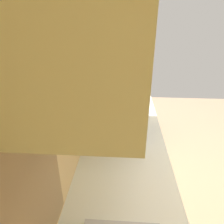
# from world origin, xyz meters

# --- Properties ---
(wall_back) EXTENTS (3.88, 0.12, 2.85)m
(wall_back) POSITION_xyz_m (0.00, 1.62, 1.42)
(wall_back) COLOR #E4BF7B
(wall_back) RESTS_ON ground_plane
(counter_run) EXTENTS (2.86, 0.64, 0.91)m
(counter_run) POSITION_xyz_m (-0.45, 1.25, 0.46)
(counter_run) COLOR beige
(counter_run) RESTS_ON ground_plane
(upper_cabinets) EXTENTS (1.71, 0.35, 0.58)m
(upper_cabinets) POSITION_xyz_m (-0.45, 1.38, 1.83)
(upper_cabinets) COLOR beige
(window_back_wall) EXTENTS (0.54, 0.02, 0.58)m
(window_back_wall) POSITION_xyz_m (-1.23, 1.55, 1.27)
(window_back_wall) COLOR #997A4C
(oven_range) EXTENTS (0.69, 0.67, 1.09)m
(oven_range) POSITION_xyz_m (1.32, 1.23, 0.47)
(oven_range) COLOR #B7BABF
(oven_range) RESTS_ON ground_plane
(microwave) EXTENTS (0.53, 0.35, 0.30)m
(microwave) POSITION_xyz_m (-0.10, 1.27, 1.06)
(microwave) COLOR #B7BABF
(microwave) RESTS_ON counter_run
(bowl) EXTENTS (0.18, 0.18, 0.04)m
(bowl) POSITION_xyz_m (0.66, 1.21, 0.94)
(bowl) COLOR silver
(bowl) RESTS_ON counter_run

